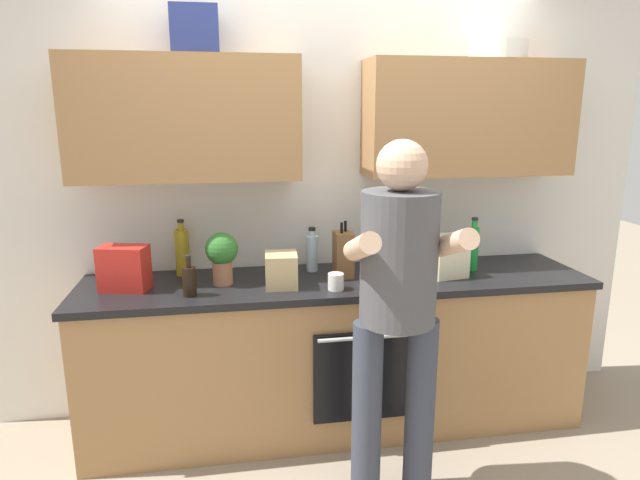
# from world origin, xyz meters

# --- Properties ---
(ground_plane) EXTENTS (12.00, 12.00, 0.00)m
(ground_plane) POSITION_xyz_m (0.00, 0.00, 0.00)
(ground_plane) COLOR gray
(back_wall_unit) EXTENTS (4.00, 0.38, 2.50)m
(back_wall_unit) POSITION_xyz_m (0.00, 0.27, 1.50)
(back_wall_unit) COLOR silver
(back_wall_unit) RESTS_ON ground
(counter) EXTENTS (2.84, 0.67, 0.90)m
(counter) POSITION_xyz_m (0.00, -0.00, 0.45)
(counter) COLOR #A37547
(counter) RESTS_ON ground
(person_standing) EXTENTS (0.49, 0.45, 1.70)m
(person_standing) POSITION_xyz_m (0.14, -0.66, 1.01)
(person_standing) COLOR #383D4C
(person_standing) RESTS_ON ground
(bottle_water) EXTENTS (0.07, 0.07, 0.26)m
(bottle_water) POSITION_xyz_m (-0.12, 0.17, 1.01)
(bottle_water) COLOR silver
(bottle_water) RESTS_ON counter
(bottle_syrup) EXTENTS (0.07, 0.07, 0.31)m
(bottle_syrup) POSITION_xyz_m (0.23, 0.03, 1.03)
(bottle_syrup) COLOR #8C4C14
(bottle_syrup) RESTS_ON counter
(bottle_soy) EXTENTS (0.07, 0.07, 0.21)m
(bottle_soy) POSITION_xyz_m (-0.80, -0.16, 0.98)
(bottle_soy) COLOR black
(bottle_soy) RESTS_ON counter
(bottle_oil) EXTENTS (0.08, 0.08, 0.32)m
(bottle_oil) POSITION_xyz_m (-0.86, 0.22, 1.04)
(bottle_oil) COLOR olive
(bottle_oil) RESTS_ON counter
(bottle_soda) EXTENTS (0.06, 0.06, 0.31)m
(bottle_soda) POSITION_xyz_m (0.81, 0.04, 1.04)
(bottle_soda) COLOR #198C33
(bottle_soda) RESTS_ON counter
(cup_stoneware) EXTENTS (0.08, 0.08, 0.08)m
(cup_stoneware) POSITION_xyz_m (-0.28, 0.18, 0.94)
(cup_stoneware) COLOR slate
(cup_stoneware) RESTS_ON counter
(cup_coffee) EXTENTS (0.08, 0.08, 0.09)m
(cup_coffee) POSITION_xyz_m (-0.05, -0.19, 0.94)
(cup_coffee) COLOR white
(cup_coffee) RESTS_ON counter
(knife_block) EXTENTS (0.10, 0.14, 0.32)m
(knife_block) POSITION_xyz_m (0.04, 0.04, 1.03)
(knife_block) COLOR brown
(knife_block) RESTS_ON counter
(potted_herb) EXTENTS (0.18, 0.18, 0.29)m
(potted_herb) POSITION_xyz_m (-0.64, -0.00, 1.07)
(potted_herb) COLOR #9E6647
(potted_herb) RESTS_ON counter
(grocery_bag_crisps) EXTENTS (0.27, 0.20, 0.24)m
(grocery_bag_crisps) POSITION_xyz_m (-1.14, -0.01, 1.02)
(grocery_bag_crisps) COLOR red
(grocery_bag_crisps) RESTS_ON counter
(grocery_bag_bread) EXTENTS (0.18, 0.20, 0.18)m
(grocery_bag_bread) POSITION_xyz_m (-0.33, -0.09, 0.99)
(grocery_bag_bread) COLOR tan
(grocery_bag_bread) RESTS_ON counter
(grocery_bag_rice) EXTENTS (0.23, 0.22, 0.23)m
(grocery_bag_rice) POSITION_xyz_m (0.61, -0.05, 1.01)
(grocery_bag_rice) COLOR beige
(grocery_bag_rice) RESTS_ON counter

